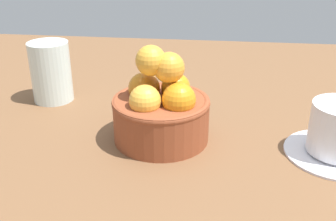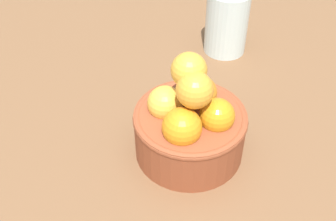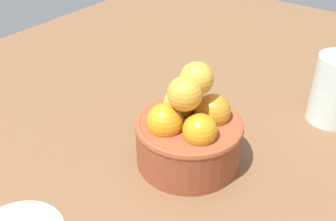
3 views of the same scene
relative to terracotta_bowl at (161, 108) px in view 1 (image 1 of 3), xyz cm
name	(u,v)px [view 1 (image 1 of 3)]	position (x,y,z in cm)	size (l,w,h in cm)	color
ground_plane	(161,149)	(-0.01, -0.01, -6.40)	(137.91, 109.38, 3.48)	brown
terracotta_bowl	(161,108)	(0.00, 0.00, 0.00)	(13.40, 13.40, 13.45)	brown
water_glass	(51,72)	(20.32, -11.70, 0.39)	(6.71, 6.71, 10.11)	silver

